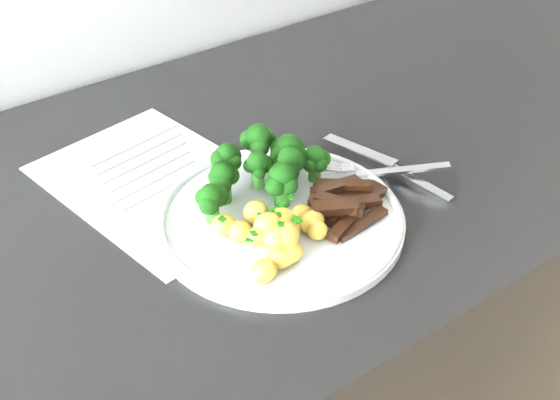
# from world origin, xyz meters

# --- Properties ---
(recipe_paper) EXTENTS (0.23, 0.30, 0.00)m
(recipe_paper) POSITION_xyz_m (-0.14, 1.72, 0.90)
(recipe_paper) COLOR white
(recipe_paper) RESTS_ON counter
(plate) EXTENTS (0.26, 0.26, 0.01)m
(plate) POSITION_xyz_m (-0.07, 1.58, 0.90)
(plate) COLOR white
(plate) RESTS_ON counter
(broccoli) EXTENTS (0.16, 0.10, 0.06)m
(broccoli) POSITION_xyz_m (-0.05, 1.63, 0.94)
(broccoli) COLOR #2E7023
(broccoli) RESTS_ON plate
(potatoes) EXTENTS (0.11, 0.10, 0.04)m
(potatoes) POSITION_xyz_m (-0.10, 1.55, 0.92)
(potatoes) COLOR gold
(potatoes) RESTS_ON plate
(beef_strips) EXTENTS (0.10, 0.09, 0.03)m
(beef_strips) POSITION_xyz_m (-0.01, 1.55, 0.91)
(beef_strips) COLOR black
(beef_strips) RESTS_ON plate
(fork) EXTENTS (0.13, 0.10, 0.01)m
(fork) POSITION_xyz_m (0.07, 1.57, 0.91)
(fork) COLOR silver
(fork) RESTS_ON plate
(knife) EXTENTS (0.05, 0.17, 0.02)m
(knife) POSITION_xyz_m (0.09, 1.57, 0.90)
(knife) COLOR silver
(knife) RESTS_ON plate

